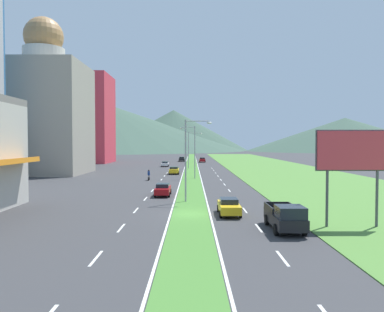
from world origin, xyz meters
name	(u,v)px	position (x,y,z in m)	size (l,w,h in m)	color
ground_plane	(190,214)	(0.00, 0.00, 0.00)	(600.00, 600.00, 0.00)	#38383A
grass_median	(191,168)	(0.00, 60.00, 0.03)	(3.20, 240.00, 0.06)	#477F33
grass_verge_right	(275,168)	(20.60, 60.00, 0.03)	(24.00, 240.00, 0.06)	#518438
lane_dash_left_1	(96,258)	(-5.10, -12.65, 0.01)	(0.16, 2.80, 0.01)	silver
lane_dash_left_2	(121,228)	(-5.10, -5.31, 0.01)	(0.16, 2.80, 0.01)	silver
lane_dash_left_3	(136,210)	(-5.10, 2.04, 0.01)	(0.16, 2.80, 0.01)	silver
lane_dash_left_4	(145,199)	(-5.10, 9.38, 0.01)	(0.16, 2.80, 0.01)	silver
lane_dash_left_5	(152,191)	(-5.10, 16.73, 0.01)	(0.16, 2.80, 0.01)	silver
lane_dash_left_6	(157,184)	(-5.10, 24.07, 0.01)	(0.16, 2.80, 0.01)	silver
lane_dash_left_7	(161,180)	(-5.10, 31.42, 0.01)	(0.16, 2.80, 0.01)	silver
lane_dash_left_8	(164,176)	(-5.10, 38.77, 0.01)	(0.16, 2.80, 0.01)	silver
lane_dash_left_9	(167,173)	(-5.10, 46.11, 0.01)	(0.16, 2.80, 0.01)	silver
lane_dash_left_10	(169,170)	(-5.10, 53.46, 0.01)	(0.16, 2.80, 0.01)	silver
lane_dash_left_11	(171,168)	(-5.10, 60.80, 0.01)	(0.16, 2.80, 0.01)	silver
lane_dash_right_1	(282,258)	(5.10, -12.65, 0.01)	(0.16, 2.80, 0.01)	silver
lane_dash_right_2	(259,228)	(5.10, -5.31, 0.01)	(0.16, 2.80, 0.01)	silver
lane_dash_right_3	(245,210)	(5.10, 2.04, 0.01)	(0.16, 2.80, 0.01)	silver
lane_dash_right_4	(236,199)	(5.10, 9.38, 0.01)	(0.16, 2.80, 0.01)	silver
lane_dash_right_5	(229,191)	(5.10, 16.73, 0.01)	(0.16, 2.80, 0.01)	silver
lane_dash_right_6	(224,184)	(5.10, 24.07, 0.01)	(0.16, 2.80, 0.01)	silver
lane_dash_right_7	(221,180)	(5.10, 31.42, 0.01)	(0.16, 2.80, 0.01)	silver
lane_dash_right_8	(218,176)	(5.10, 38.77, 0.01)	(0.16, 2.80, 0.01)	silver
lane_dash_right_9	(215,173)	(5.10, 46.11, 0.01)	(0.16, 2.80, 0.01)	silver
lane_dash_right_10	(213,170)	(5.10, 53.46, 0.01)	(0.16, 2.80, 0.01)	silver
lane_dash_right_11	(212,168)	(5.10, 60.80, 0.01)	(0.16, 2.80, 0.01)	silver
edge_line_median_left	(184,168)	(-1.75, 60.00, 0.01)	(0.16, 240.00, 0.01)	silver
edge_line_median_right	(198,168)	(1.75, 60.00, 0.01)	(0.16, 240.00, 0.01)	silver
domed_building	(45,111)	(-30.02, 44.49, 12.82)	(16.43, 16.43, 31.85)	#9E9384
midrise_colored	(84,119)	(-34.22, 87.83, 13.93)	(16.63, 16.63, 27.87)	#D83847
hill_far_left	(100,126)	(-75.79, 280.67, 20.07)	(237.41, 237.41, 40.13)	#3D5647
hill_far_center	(174,130)	(-15.68, 292.05, 17.25)	(127.20, 127.20, 34.51)	#3D5647
hill_far_right	(345,134)	(117.63, 257.41, 12.80)	(150.56, 150.56, 25.60)	#3D5647
street_lamp_near	(189,155)	(-0.20, 7.04, 5.07)	(2.86, 0.46, 8.78)	#99999E
street_lamp_mid	(193,149)	(0.37, 33.29, 5.30)	(2.72, 0.41, 9.24)	#99999E
street_lamp_far	(190,147)	(-0.31, 59.47, 5.20)	(3.52, 0.28, 8.90)	#99999E
billboard_roadside	(353,154)	(12.10, -5.09, 5.46)	(5.52, 0.28, 7.29)	#4C4C51
car_0	(202,160)	(3.53, 90.43, 0.80)	(2.00, 4.72, 1.56)	maroon
car_1	(182,159)	(-3.35, 95.12, 0.81)	(1.99, 4.62, 1.61)	black
car_2	(163,189)	(-3.33, 11.93, 0.76)	(1.86, 4.60, 1.47)	maroon
car_3	(174,170)	(-3.48, 43.18, 0.78)	(2.01, 4.14, 1.49)	yellow
car_4	(165,164)	(-7.03, 67.71, 0.72)	(1.92, 4.68, 1.38)	silver
car_5	(229,206)	(3.40, -0.11, 0.75)	(1.88, 4.43, 1.44)	yellow
pickup_truck_0	(286,217)	(6.86, -6.22, 0.98)	(2.18, 5.40, 2.00)	black
motorcycle_rider	(149,176)	(-7.15, 30.56, 0.75)	(0.36, 2.00, 1.80)	black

